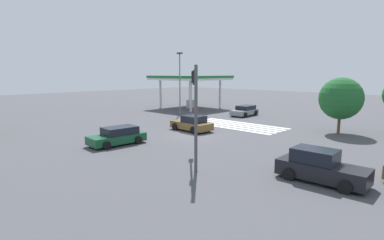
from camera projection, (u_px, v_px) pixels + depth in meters
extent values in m
plane|color=#47474C|center=(192.00, 134.00, 27.36)|extent=(140.29, 140.29, 0.00)
cube|color=silver|center=(246.00, 123.00, 33.57)|extent=(10.60, 0.60, 0.01)
cube|color=silver|center=(241.00, 124.00, 32.89)|extent=(10.60, 0.60, 0.01)
cube|color=silver|center=(236.00, 125.00, 32.22)|extent=(10.60, 0.60, 0.01)
cube|color=silver|center=(230.00, 126.00, 31.54)|extent=(10.60, 0.60, 0.01)
cube|color=silver|center=(225.00, 127.00, 30.86)|extent=(10.60, 0.60, 0.01)
cylinder|color=#47474C|center=(196.00, 120.00, 16.51)|extent=(0.18, 0.18, 5.97)
cylinder|color=#47474C|center=(194.00, 70.00, 19.09)|extent=(4.38, 4.38, 0.12)
cube|color=black|center=(195.00, 78.00, 17.96)|extent=(0.40, 0.40, 0.84)
sphere|color=red|center=(195.00, 78.00, 18.12)|extent=(0.16, 0.16, 0.16)
cube|color=black|center=(193.00, 77.00, 21.87)|extent=(0.40, 0.40, 0.84)
sphere|color=gold|center=(193.00, 77.00, 22.03)|extent=(0.16, 0.16, 0.16)
cube|color=#144728|center=(117.00, 138.00, 23.39)|extent=(2.14, 4.46, 0.64)
cube|color=black|center=(120.00, 130.00, 23.49)|extent=(1.84, 2.66, 0.57)
cylinder|color=black|center=(107.00, 146.00, 21.83)|extent=(0.26, 0.63, 0.62)
cylinder|color=black|center=(95.00, 141.00, 23.22)|extent=(0.26, 0.63, 0.62)
cylinder|color=black|center=(138.00, 140.00, 23.63)|extent=(0.26, 0.63, 0.62)
cylinder|color=black|center=(126.00, 136.00, 25.02)|extent=(0.26, 0.63, 0.62)
cube|color=gray|center=(244.00, 112.00, 39.45)|extent=(2.08, 4.43, 0.62)
cube|color=black|center=(246.00, 107.00, 39.61)|extent=(1.80, 2.63, 0.53)
cylinder|color=black|center=(245.00, 115.00, 37.85)|extent=(0.25, 0.67, 0.66)
cylinder|color=black|center=(233.00, 114.00, 39.08)|extent=(0.25, 0.67, 0.66)
cylinder|color=black|center=(256.00, 113.00, 39.86)|extent=(0.25, 0.67, 0.66)
cylinder|color=black|center=(244.00, 112.00, 41.09)|extent=(0.25, 0.67, 0.66)
cube|color=brown|center=(191.00, 125.00, 29.12)|extent=(4.30, 2.09, 0.67)
cube|color=black|center=(194.00, 119.00, 28.77)|extent=(2.03, 1.80, 0.64)
cylinder|color=black|center=(175.00, 127.00, 29.42)|extent=(0.70, 0.25, 0.70)
cylinder|color=black|center=(189.00, 124.00, 30.75)|extent=(0.70, 0.25, 0.70)
cylinder|color=black|center=(193.00, 130.00, 27.55)|extent=(0.70, 0.25, 0.70)
cylinder|color=black|center=(208.00, 128.00, 28.88)|extent=(0.70, 0.25, 0.70)
cube|color=black|center=(322.00, 171.00, 15.27)|extent=(4.42, 1.81, 0.80)
cube|color=black|center=(315.00, 155.00, 15.41)|extent=(2.17, 1.58, 0.71)
cylinder|color=black|center=(355.00, 178.00, 15.04)|extent=(0.65, 0.24, 0.64)
cylinder|color=black|center=(345.00, 187.00, 13.77)|extent=(0.65, 0.24, 0.64)
cylinder|color=black|center=(302.00, 167.00, 16.84)|extent=(0.65, 0.24, 0.64)
cylinder|color=black|center=(289.00, 174.00, 15.57)|extent=(0.65, 0.24, 0.64)
cube|color=silver|center=(190.00, 79.00, 47.55)|extent=(9.66, 9.66, 0.35)
cube|color=#196B2D|center=(190.00, 77.00, 47.50)|extent=(9.86, 9.86, 0.36)
cube|color=#B2B2B7|center=(190.00, 104.00, 48.17)|extent=(0.70, 1.10, 1.30)
cylinder|color=silver|center=(220.00, 94.00, 48.02)|extent=(0.36, 0.36, 4.50)
cylinder|color=silver|center=(190.00, 92.00, 52.65)|extent=(0.36, 0.36, 4.50)
cylinder|color=silver|center=(191.00, 96.00, 43.20)|extent=(0.36, 0.36, 4.50)
cylinder|color=silver|center=(160.00, 94.00, 47.83)|extent=(0.36, 0.36, 4.50)
cylinder|color=#232842|center=(196.00, 115.00, 37.67)|extent=(0.14, 0.14, 0.76)
cylinder|color=#232842|center=(195.00, 115.00, 37.68)|extent=(0.14, 0.14, 0.76)
cube|color=#B22328|center=(195.00, 109.00, 37.57)|extent=(0.42, 0.40, 0.60)
sphere|color=#8C6647|center=(195.00, 106.00, 37.51)|extent=(0.21, 0.21, 0.21)
cylinder|color=slate|center=(180.00, 84.00, 40.69)|extent=(0.16, 0.16, 8.10)
cube|color=#333338|center=(180.00, 53.00, 40.05)|extent=(0.80, 0.36, 0.20)
cylinder|color=brown|center=(339.00, 125.00, 27.71)|extent=(0.26, 0.26, 1.63)
sphere|color=#1E5B28|center=(341.00, 98.00, 27.33)|extent=(3.84, 3.84, 3.84)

